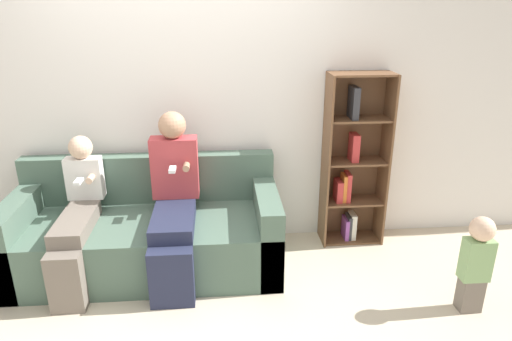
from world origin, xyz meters
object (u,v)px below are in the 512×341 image
Objects in this scene: couch at (148,235)px; adult_seated at (174,197)px; toddler_standing at (476,260)px; bookshelf at (353,164)px; child_seated at (77,215)px.

couch is 1.67× the size of adult_seated.
toddler_standing is at bearing -18.08° from adult_seated.
couch is at bearing -169.00° from bookshelf.
bookshelf reaches higher than child_seated.
adult_seated is (0.23, -0.08, 0.36)m from couch.
bookshelf reaches higher than adult_seated.
adult_seated is 1.58m from bookshelf.
bookshelf is (1.75, 0.34, 0.44)m from couch.
child_seated is (-0.72, -0.05, -0.10)m from adult_seated.
couch is 0.44m from adult_seated.
bookshelf is (2.24, 0.47, 0.18)m from child_seated.
couch reaches higher than toddler_standing.
bookshelf is at bearing 11.00° from couch.
adult_seated is 1.17× the size of child_seated.
toddler_standing is (2.82, -0.63, -0.15)m from child_seated.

